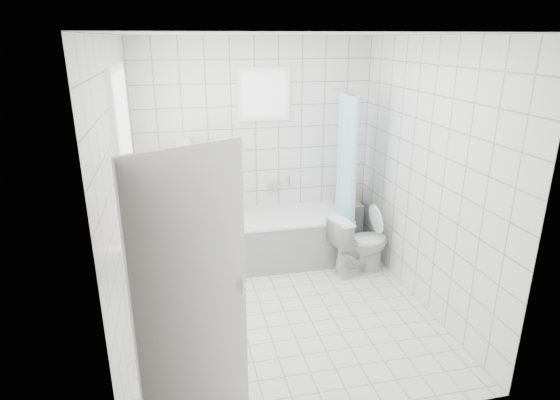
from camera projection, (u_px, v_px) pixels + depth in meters
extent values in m
plane|color=white|center=(284.00, 311.00, 4.64)|extent=(3.00, 3.00, 0.00)
plane|color=white|center=(285.00, 34.00, 3.79)|extent=(3.00, 3.00, 0.00)
cube|color=white|center=(256.00, 150.00, 5.59)|extent=(2.80, 0.02, 2.60)
cube|color=white|center=(342.00, 259.00, 2.83)|extent=(2.80, 0.02, 2.60)
cube|color=white|center=(123.00, 198.00, 3.92)|extent=(0.02, 3.00, 2.60)
cube|color=white|center=(426.00, 177.00, 4.51)|extent=(0.02, 3.00, 2.60)
cube|color=white|center=(127.00, 154.00, 4.11)|extent=(0.01, 0.90, 1.40)
cube|color=white|center=(264.00, 95.00, 5.36)|extent=(0.50, 0.01, 0.50)
cube|color=white|center=(141.00, 231.00, 4.36)|extent=(0.18, 1.02, 0.08)
cube|color=silver|center=(193.00, 302.00, 2.94)|extent=(0.72, 0.42, 2.00)
cube|color=white|center=(272.00, 240.00, 5.61)|extent=(1.78, 0.75, 0.55)
cube|color=white|center=(272.00, 217.00, 5.51)|extent=(1.80, 0.77, 0.03)
cube|color=white|center=(188.00, 210.00, 5.21)|extent=(0.15, 0.85, 1.50)
cube|color=white|center=(345.00, 225.00, 6.06)|extent=(0.40, 0.24, 0.55)
imported|color=white|center=(360.00, 244.00, 5.32)|extent=(0.75, 0.52, 0.70)
cylinder|color=silver|center=(345.00, 92.00, 5.19)|extent=(0.02, 0.80, 0.02)
cube|color=silver|center=(274.00, 185.00, 5.75)|extent=(0.18, 0.06, 0.06)
imported|color=#C763C2|center=(142.00, 206.00, 4.60)|extent=(0.13, 0.13, 0.21)
imported|color=#DC5597|center=(138.00, 224.00, 4.00)|extent=(0.16, 0.16, 0.32)
imported|color=#2D7BCD|center=(139.00, 227.00, 4.12)|extent=(0.12, 0.12, 0.18)
cylinder|color=#178C29|center=(344.00, 199.00, 5.84)|extent=(0.06, 0.06, 0.23)
cylinder|color=#164EB5|center=(349.00, 194.00, 5.96)|extent=(0.06, 0.06, 0.28)
cylinder|color=red|center=(344.00, 197.00, 5.94)|extent=(0.06, 0.06, 0.22)
cylinder|color=yellow|center=(354.00, 198.00, 5.88)|extent=(0.06, 0.06, 0.23)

